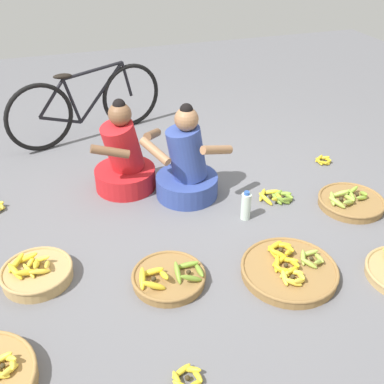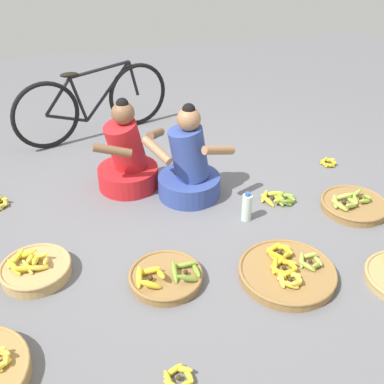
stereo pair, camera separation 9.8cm
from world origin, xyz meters
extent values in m
plane|color=slate|center=(0.00, 0.00, 0.00)|extent=(10.00, 10.00, 0.00)
cylinder|color=#334793|center=(0.12, 0.30, 0.09)|extent=(0.52, 0.52, 0.18)
cylinder|color=#334793|center=(0.12, 0.30, 0.39)|extent=(0.39, 0.35, 0.46)
sphere|color=#9E704C|center=(0.12, 0.30, 0.69)|extent=(0.19, 0.19, 0.19)
sphere|color=black|center=(0.12, 0.30, 0.77)|extent=(0.10, 0.10, 0.10)
cylinder|color=#9E704C|center=(-0.15, 0.26, 0.48)|extent=(0.21, 0.30, 0.16)
cylinder|color=#9E704C|center=(0.31, 0.13, 0.48)|extent=(0.31, 0.18, 0.16)
cylinder|color=red|center=(-0.35, 0.59, 0.09)|extent=(0.52, 0.52, 0.18)
cylinder|color=red|center=(-0.35, 0.59, 0.39)|extent=(0.45, 0.41, 0.47)
sphere|color=brown|center=(-0.35, 0.59, 0.68)|extent=(0.19, 0.19, 0.19)
sphere|color=black|center=(-0.35, 0.59, 0.76)|extent=(0.10, 0.10, 0.10)
cylinder|color=brown|center=(-0.48, 0.38, 0.47)|extent=(0.31, 0.09, 0.16)
cylinder|color=brown|center=(-0.09, 0.58, 0.47)|extent=(0.22, 0.30, 0.16)
torus|color=black|center=(-0.98, 1.55, 0.34)|extent=(0.66, 0.26, 0.68)
torus|color=black|center=(-0.01, 1.87, 0.34)|extent=(0.66, 0.26, 0.68)
cylinder|color=black|center=(-0.34, 1.76, 0.45)|extent=(0.53, 0.20, 0.55)
cylinder|color=black|center=(-0.65, 1.66, 0.43)|extent=(0.15, 0.08, 0.49)
cylinder|color=black|center=(-0.40, 1.74, 0.69)|extent=(0.63, 0.24, 0.08)
cylinder|color=black|center=(-0.79, 1.61, 0.27)|extent=(0.41, 0.16, 0.18)
cylinder|color=black|center=(-0.85, 1.60, 0.50)|extent=(0.31, 0.13, 0.35)
cylinder|color=black|center=(-0.05, 1.86, 0.53)|extent=(0.12, 0.07, 0.38)
ellipsoid|color=black|center=(-0.71, 1.64, 0.70)|extent=(0.18, 0.08, 0.05)
cylinder|color=tan|center=(-1.13, -0.39, 0.04)|extent=(0.45, 0.45, 0.08)
torus|color=tan|center=(-1.13, -0.39, 0.08)|extent=(0.47, 0.47, 0.02)
ellipsoid|color=yellow|center=(-1.06, -0.39, 0.11)|extent=(0.05, 0.14, 0.08)
ellipsoid|color=yellow|center=(-1.09, -0.33, 0.12)|extent=(0.14, 0.09, 0.09)
ellipsoid|color=yellow|center=(-1.17, -0.35, 0.11)|extent=(0.10, 0.14, 0.06)
ellipsoid|color=yellow|center=(-1.17, -0.41, 0.11)|extent=(0.09, 0.14, 0.06)
ellipsoid|color=yellow|center=(-1.11, -0.45, 0.11)|extent=(0.14, 0.06, 0.07)
sphere|color=#382D19|center=(-1.12, -0.39, 0.11)|extent=(0.03, 0.03, 0.03)
ellipsoid|color=yellow|center=(-1.12, -0.37, 0.12)|extent=(0.05, 0.17, 0.09)
ellipsoid|color=yellow|center=(-1.18, -0.29, 0.12)|extent=(0.16, 0.07, 0.10)
ellipsoid|color=yellow|center=(-1.25, -0.32, 0.12)|extent=(0.14, 0.15, 0.08)
ellipsoid|color=yellow|center=(-1.26, -0.40, 0.11)|extent=(0.11, 0.16, 0.08)
ellipsoid|color=yellow|center=(-1.18, -0.43, 0.12)|extent=(0.17, 0.07, 0.08)
sphere|color=#382D19|center=(-1.19, -0.36, 0.11)|extent=(0.03, 0.03, 0.03)
cylinder|color=olive|center=(1.34, -0.28, 0.03)|extent=(0.52, 0.52, 0.06)
torus|color=olive|center=(1.34, -0.28, 0.06)|extent=(0.53, 0.53, 0.02)
ellipsoid|color=#8CAD38|center=(1.46, -0.27, 0.09)|extent=(0.06, 0.13, 0.08)
ellipsoid|color=#8CAD38|center=(1.39, -0.21, 0.09)|extent=(0.13, 0.06, 0.08)
ellipsoid|color=#8CAD38|center=(1.35, -0.26, 0.09)|extent=(0.04, 0.13, 0.08)
ellipsoid|color=#8CAD38|center=(1.41, -0.32, 0.09)|extent=(0.13, 0.05, 0.06)
sphere|color=#382D19|center=(1.40, -0.26, 0.09)|extent=(0.03, 0.03, 0.03)
ellipsoid|color=#9EB747|center=(1.30, -0.29, 0.09)|extent=(0.05, 0.16, 0.08)
ellipsoid|color=#9EB747|center=(1.26, -0.22, 0.10)|extent=(0.16, 0.10, 0.10)
ellipsoid|color=#9EB747|center=(1.17, -0.26, 0.09)|extent=(0.10, 0.16, 0.08)
ellipsoid|color=#9EB747|center=(1.18, -0.32, 0.09)|extent=(0.11, 0.16, 0.08)
ellipsoid|color=#9EB747|center=(1.26, -0.35, 0.10)|extent=(0.16, 0.09, 0.09)
sphere|color=#382D19|center=(1.24, -0.29, 0.09)|extent=(0.04, 0.04, 0.04)
cylinder|color=olive|center=(0.46, -0.86, 0.03)|extent=(0.64, 0.64, 0.06)
torus|color=olive|center=(0.46, -0.86, 0.06)|extent=(0.65, 0.65, 0.02)
ellipsoid|color=#9EB747|center=(0.69, -0.85, 0.08)|extent=(0.04, 0.13, 0.05)
ellipsoid|color=#9EB747|center=(0.65, -0.80, 0.09)|extent=(0.13, 0.06, 0.07)
ellipsoid|color=#9EB747|center=(0.58, -0.83, 0.09)|extent=(0.08, 0.13, 0.07)
ellipsoid|color=#9EB747|center=(0.59, -0.89, 0.09)|extent=(0.11, 0.12, 0.06)
ellipsoid|color=#9EB747|center=(0.66, -0.90, 0.09)|extent=(0.13, 0.09, 0.08)
sphere|color=#382D19|center=(0.63, -0.85, 0.09)|extent=(0.03, 0.03, 0.03)
ellipsoid|color=gold|center=(0.54, -0.70, 0.09)|extent=(0.05, 0.14, 0.07)
ellipsoid|color=gold|center=(0.51, -0.66, 0.09)|extent=(0.13, 0.11, 0.06)
ellipsoid|color=gold|center=(0.46, -0.65, 0.09)|extent=(0.14, 0.08, 0.06)
ellipsoid|color=gold|center=(0.42, -0.71, 0.09)|extent=(0.05, 0.14, 0.06)
ellipsoid|color=gold|center=(0.44, -0.76, 0.09)|extent=(0.13, 0.11, 0.09)
ellipsoid|color=gold|center=(0.52, -0.75, 0.10)|extent=(0.13, 0.11, 0.09)
sphere|color=#382D19|center=(0.48, -0.71, 0.09)|extent=(0.03, 0.03, 0.03)
ellipsoid|color=gold|center=(0.50, -0.86, 0.09)|extent=(0.04, 0.14, 0.07)
ellipsoid|color=gold|center=(0.48, -0.82, 0.09)|extent=(0.12, 0.12, 0.07)
ellipsoid|color=gold|center=(0.42, -0.80, 0.08)|extent=(0.14, 0.07, 0.06)
ellipsoid|color=gold|center=(0.39, -0.83, 0.09)|extent=(0.10, 0.14, 0.08)
ellipsoid|color=gold|center=(0.39, -0.89, 0.08)|extent=(0.10, 0.14, 0.06)
ellipsoid|color=gold|center=(0.42, -0.91, 0.09)|extent=(0.14, 0.08, 0.07)
ellipsoid|color=gold|center=(0.47, -0.91, 0.09)|extent=(0.14, 0.10, 0.07)
sphere|color=#382D19|center=(0.44, -0.86, 0.09)|extent=(0.03, 0.03, 0.03)
ellipsoid|color=yellow|center=(0.48, -0.98, 0.09)|extent=(0.06, 0.13, 0.08)
ellipsoid|color=yellow|center=(0.46, -0.93, 0.08)|extent=(0.12, 0.11, 0.05)
ellipsoid|color=yellow|center=(0.41, -0.92, 0.08)|extent=(0.13, 0.07, 0.06)
ellipsoid|color=yellow|center=(0.37, -0.96, 0.09)|extent=(0.06, 0.13, 0.06)
ellipsoid|color=yellow|center=(0.41, -1.02, 0.09)|extent=(0.13, 0.08, 0.07)
ellipsoid|color=yellow|center=(0.45, -1.02, 0.09)|extent=(0.13, 0.08, 0.08)
sphere|color=#382D19|center=(0.43, -0.97, 0.09)|extent=(0.03, 0.03, 0.03)
cylinder|color=olive|center=(-0.32, -0.68, 0.03)|extent=(0.47, 0.47, 0.06)
torus|color=olive|center=(-0.32, -0.68, 0.06)|extent=(0.49, 0.49, 0.02)
ellipsoid|color=olive|center=(-0.12, -0.72, 0.08)|extent=(0.04, 0.16, 0.06)
ellipsoid|color=olive|center=(-0.18, -0.65, 0.09)|extent=(0.17, 0.06, 0.06)
ellipsoid|color=olive|center=(-0.26, -0.71, 0.10)|extent=(0.05, 0.16, 0.10)
ellipsoid|color=olive|center=(-0.20, -0.79, 0.10)|extent=(0.16, 0.04, 0.10)
sphere|color=#382D19|center=(-0.19, -0.72, 0.09)|extent=(0.03, 0.03, 0.03)
ellipsoid|color=yellow|center=(-0.35, -0.71, 0.10)|extent=(0.05, 0.16, 0.10)
ellipsoid|color=yellow|center=(-0.42, -0.64, 0.09)|extent=(0.16, 0.06, 0.07)
ellipsoid|color=yellow|center=(-0.49, -0.70, 0.10)|extent=(0.07, 0.16, 0.10)
ellipsoid|color=yellow|center=(-0.44, -0.78, 0.10)|extent=(0.16, 0.07, 0.10)
sphere|color=#382D19|center=(-0.42, -0.71, 0.09)|extent=(0.04, 0.04, 0.04)
ellipsoid|color=yellow|center=(-1.27, -1.11, 0.11)|extent=(0.04, 0.12, 0.06)
ellipsoid|color=yellow|center=(-1.28, -1.08, 0.11)|extent=(0.10, 0.10, 0.08)
ellipsoid|color=yellow|center=(-1.28, -1.15, 0.11)|extent=(0.10, 0.10, 0.07)
ellipsoid|color=yellow|center=(-0.37, -1.41, 0.02)|extent=(0.05, 0.13, 0.06)
ellipsoid|color=yellow|center=(-0.39, -1.38, 0.03)|extent=(0.12, 0.10, 0.07)
ellipsoid|color=yellow|center=(-0.44, -1.37, 0.02)|extent=(0.13, 0.07, 0.06)
ellipsoid|color=yellow|center=(-0.48, -1.43, 0.03)|extent=(0.05, 0.13, 0.07)
sphere|color=#382D19|center=(-0.42, -1.42, 0.03)|extent=(0.03, 0.03, 0.03)
ellipsoid|color=gold|center=(1.58, 0.44, 0.02)|extent=(0.03, 0.12, 0.06)
ellipsoid|color=gold|center=(1.56, 0.47, 0.03)|extent=(0.11, 0.10, 0.07)
ellipsoid|color=gold|center=(1.51, 0.48, 0.03)|extent=(0.12, 0.08, 0.06)
ellipsoid|color=gold|center=(1.48, 0.43, 0.02)|extent=(0.04, 0.12, 0.05)
ellipsoid|color=gold|center=(1.51, 0.39, 0.02)|extent=(0.12, 0.07, 0.06)
ellipsoid|color=gold|center=(1.55, 0.39, 0.02)|extent=(0.11, 0.08, 0.05)
sphere|color=#382D19|center=(1.53, 0.44, 0.02)|extent=(0.03, 0.03, 0.03)
ellipsoid|color=olive|center=(0.91, -0.02, 0.03)|extent=(0.06, 0.14, 0.06)
ellipsoid|color=olive|center=(0.89, 0.01, 0.03)|extent=(0.13, 0.12, 0.07)
ellipsoid|color=olive|center=(0.83, 0.02, 0.03)|extent=(0.14, 0.09, 0.07)
ellipsoid|color=olive|center=(0.79, -0.04, 0.03)|extent=(0.07, 0.14, 0.07)
ellipsoid|color=olive|center=(0.83, -0.08, 0.04)|extent=(0.14, 0.08, 0.09)
ellipsoid|color=olive|center=(0.87, -0.09, 0.04)|extent=(0.14, 0.08, 0.09)
sphere|color=#382D19|center=(0.85, -0.03, 0.03)|extent=(0.03, 0.03, 0.03)
ellipsoid|color=yellow|center=(0.83, 0.01, 0.03)|extent=(0.05, 0.16, 0.06)
ellipsoid|color=yellow|center=(0.79, 0.07, 0.03)|extent=(0.16, 0.10, 0.08)
ellipsoid|color=yellow|center=(0.71, 0.05, 0.03)|extent=(0.13, 0.14, 0.07)
ellipsoid|color=yellow|center=(0.70, -0.02, 0.04)|extent=(0.11, 0.15, 0.09)
ellipsoid|color=yellow|center=(0.79, -0.05, 0.04)|extent=(0.16, 0.10, 0.09)
sphere|color=#382D19|center=(0.76, 0.01, 0.03)|extent=(0.03, 0.03, 0.03)
ellipsoid|color=yellow|center=(-1.38, 0.57, 0.02)|extent=(0.05, 0.12, 0.05)
ellipsoid|color=yellow|center=(-1.40, 0.60, 0.03)|extent=(0.12, 0.09, 0.08)
ellipsoid|color=yellow|center=(-1.39, 0.52, 0.03)|extent=(0.11, 0.11, 0.07)
cylinder|color=silver|center=(0.45, -0.17, 0.11)|extent=(0.08, 0.08, 0.22)
cylinder|color=#2D59B7|center=(0.45, -0.17, 0.23)|extent=(0.04, 0.04, 0.02)
camera|label=1|loc=(-0.87, -2.85, 2.12)|focal=42.98mm
camera|label=2|loc=(-0.77, -2.88, 2.12)|focal=42.98mm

